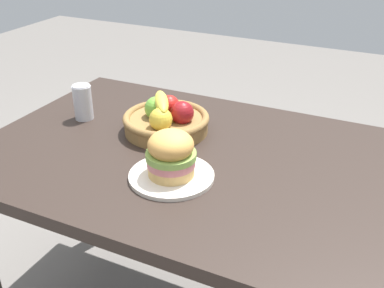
{
  "coord_description": "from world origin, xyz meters",
  "views": [
    {
      "loc": [
        0.51,
        -1.13,
        1.45
      ],
      "look_at": [
        -0.01,
        -0.05,
        0.81
      ],
      "focal_mm": 43.53,
      "sensor_mm": 36.0,
      "label": 1
    }
  ],
  "objects": [
    {
      "name": "soda_can",
      "position": [
        -0.49,
        0.07,
        0.81
      ],
      "size": [
        0.07,
        0.07,
        0.13
      ],
      "color": "silver",
      "rests_on": "dining_table"
    },
    {
      "name": "sandwich",
      "position": [
        -0.02,
        -0.15,
        0.83
      ],
      "size": [
        0.14,
        0.14,
        0.13
      ],
      "color": "#DBAD60",
      "rests_on": "plate"
    },
    {
      "name": "plate",
      "position": [
        -0.02,
        -0.15,
        0.76
      ],
      "size": [
        0.24,
        0.24,
        0.01
      ],
      "primitive_type": "cylinder",
      "color": "silver",
      "rests_on": "dining_table"
    },
    {
      "name": "dining_table",
      "position": [
        0.0,
        0.0,
        0.65
      ],
      "size": [
        1.4,
        0.9,
        0.75
      ],
      "color": "#2D231E",
      "rests_on": "ground_plane"
    },
    {
      "name": "fruit_basket",
      "position": [
        -0.17,
        0.1,
        0.8
      ],
      "size": [
        0.29,
        0.29,
        0.14
      ],
      "color": "olive",
      "rests_on": "dining_table"
    }
  ]
}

